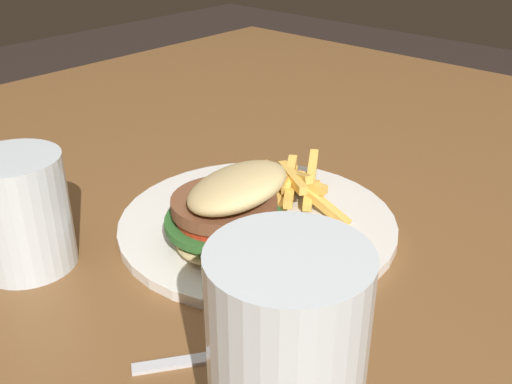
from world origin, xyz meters
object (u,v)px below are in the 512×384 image
Objects in this scene: beer_glass at (286,363)px; juice_glass at (22,217)px; meal_plate_near at (247,215)px; spoon at (306,337)px.

juice_glass is at bearing -90.00° from beer_glass.
spoon is (0.08, 0.14, -0.02)m from meal_plate_near.
juice_glass is at bearing -35.39° from meal_plate_near.
beer_glass reaches higher than meal_plate_near.
spoon is at bearing -150.16° from beer_glass.
beer_glass is 0.30m from juice_glass.
beer_glass is at bearing -114.97° from spoon.
meal_plate_near reaches higher than spoon.
spoon is at bearing 107.96° from juice_glass.
meal_plate_near is 0.16m from spoon.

